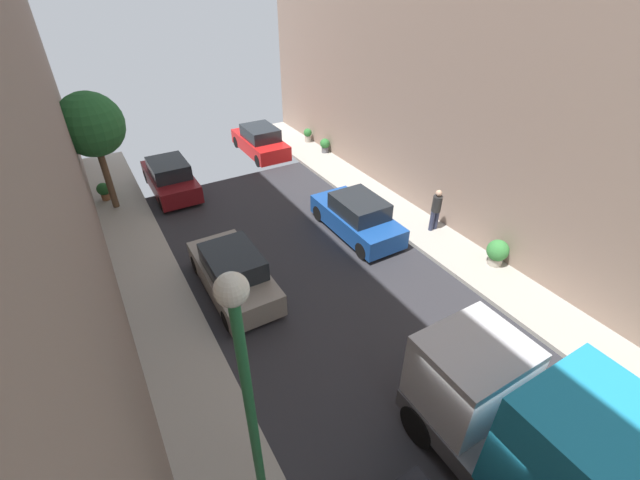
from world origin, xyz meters
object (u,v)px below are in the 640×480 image
Objects in this scene: parked_car_right_3 at (260,142)px; potted_plant_0 at (497,252)px; lamp_post at (247,386)px; parked_car_right_2 at (357,217)px; potted_plant_1 at (104,190)px; pedestrian at (436,209)px; potted_plant_3 at (325,145)px; potted_plant_5 at (308,134)px; parked_car_left_2 at (233,273)px; street_tree_0 at (91,125)px; parked_car_left_3 at (170,178)px.

potted_plant_0 is at bearing -78.03° from parked_car_right_3.
lamp_post is (-10.19, -3.18, 3.31)m from potted_plant_0.
parked_car_right_2 reaches higher than potted_plant_1.
pedestrian is at bearing -40.37° from potted_plant_1.
potted_plant_5 is (-0.04, 1.88, 0.01)m from potted_plant_3.
parked_car_left_2 is 8.61m from street_tree_0.
parked_car_right_2 is at bearing -43.13° from potted_plant_1.
pedestrian is 2.22× the size of potted_plant_3.
potted_plant_1 is (-2.80, 0.48, -0.12)m from parked_car_left_3.
pedestrian is 11.94m from lamp_post.
parked_car_right_2 reaches higher than potted_plant_0.
parked_car_left_2 is at bearing -117.92° from parked_car_right_3.
potted_plant_0 is at bearing -54.26° from parked_car_left_3.
parked_car_right_2 is 5.20m from potted_plant_0.
street_tree_0 is 11.60m from potted_plant_5.
potted_plant_5 is (0.08, 13.62, -0.08)m from potted_plant_0.
lamp_post is at bearing -97.36° from parked_car_left_3.
potted_plant_1 is (-8.20, -1.64, -0.12)m from parked_car_right_3.
potted_plant_5 is at bearing 14.09° from parked_car_left_3.
parked_car_left_3 is 8.41m from potted_plant_3.
potted_plant_3 is 1.88m from potted_plant_5.
potted_plant_1 is at bearing 107.92° from street_tree_0.
parked_car_right_3 is at bearing 66.54° from lamp_post.
potted_plant_0 is at bearing -84.45° from pedestrian.
parked_car_left_2 is 4.38× the size of potted_plant_0.
parked_car_left_2 reaches higher than potted_plant_3.
potted_plant_1 is at bearing 139.63° from pedestrian.
potted_plant_5 is at bearing 89.68° from potted_plant_0.
pedestrian is 1.79× the size of potted_plant_0.
parked_car_left_2 and parked_car_left_3 have the same top height.
parked_car_left_3 reaches higher than potted_plant_5.
parked_car_left_2 is at bearing -71.86° from potted_plant_1.
pedestrian is 14.21m from potted_plant_1.
parked_car_right_3 is at bearing 103.58° from pedestrian.
parked_car_left_3 is 0.72× the size of lamp_post.
potted_plant_1 is 1.02× the size of potted_plant_3.
parked_car_right_3 reaches higher than potted_plant_0.
parked_car_left_2 reaches higher than potted_plant_0.
potted_plant_5 is (0.35, 10.82, -0.48)m from pedestrian.
potted_plant_5 is (11.17, 1.62, -0.01)m from potted_plant_1.
pedestrian is 13.68m from street_tree_0.
parked_car_left_2 reaches higher than potted_plant_1.
parked_car_right_2 is 2.44× the size of pedestrian.
street_tree_0 is 6.18× the size of potted_plant_5.
street_tree_0 is at bearing 92.46° from lamp_post.
pedestrian reaches higher than potted_plant_5.
potted_plant_0 is (2.89, -13.64, -0.05)m from parked_car_right_3.
parked_car_left_2 is at bearing -129.44° from potted_plant_5.
parked_car_left_2 is 8.07m from parked_car_left_3.
pedestrian reaches higher than parked_car_right_2.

